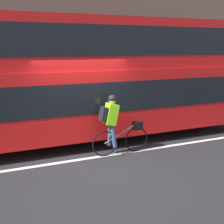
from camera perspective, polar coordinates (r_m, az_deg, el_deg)
The scene contains 7 objects.
ground_plane at distance 8.03m, azimuth -4.17°, elevation -8.75°, with size 80.00×80.00×0.00m, color #232326.
road_center_line at distance 8.13m, azimuth -4.47°, elevation -8.45°, with size 50.00×0.14×0.01m, color silver.
sidewalk_curb at distance 13.19m, azimuth -12.53°, elevation -0.41°, with size 60.00×2.43×0.16m.
building_facade at distance 14.35m, azimuth -14.56°, elevation 18.54°, with size 60.00×0.30×9.15m.
bus at distance 9.58m, azimuth -1.49°, elevation 7.11°, with size 9.16×2.57×3.62m.
cyclist_on_bike at distance 8.14m, azimuth 0.55°, elevation -1.98°, with size 1.63×0.32×1.62m.
trash_bin at distance 14.65m, azimuth 5.91°, elevation 3.25°, with size 0.47×0.47×0.96m.
Camera 1 is at (-2.54, -7.07, 2.83)m, focal length 50.00 mm.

